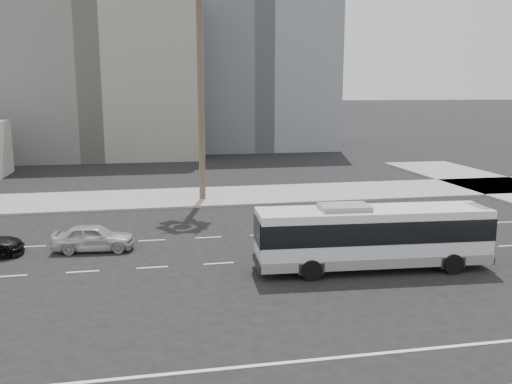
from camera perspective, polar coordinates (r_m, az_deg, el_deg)
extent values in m
plane|color=black|center=(25.64, 2.79, -7.13)|extent=(700.00, 700.00, 0.00)
cube|color=gray|center=(40.39, -2.44, -0.37)|extent=(120.00, 7.00, 0.15)
cube|color=slate|center=(68.97, -16.43, 11.28)|extent=(24.00, 18.00, 18.00)
cube|color=slate|center=(77.12, -0.64, 14.59)|extent=(20.00, 20.00, 26.00)
cube|color=beige|center=(274.08, -10.47, 13.56)|extent=(42.00, 42.00, 44.00)
cube|color=slate|center=(260.15, 0.35, 16.77)|extent=(26.00, 26.00, 70.00)
cube|color=slate|center=(294.49, 4.10, 15.06)|extent=(22.00, 22.00, 60.00)
cube|color=silver|center=(24.49, 12.17, -4.36)|extent=(10.35, 2.86, 2.29)
cube|color=black|center=(24.42, 12.20, -3.66)|extent=(10.42, 2.92, 0.97)
cube|color=gray|center=(24.77, 12.08, -6.63)|extent=(10.37, 2.90, 0.44)
cube|color=gray|center=(23.72, 9.34, -1.68)|extent=(2.20, 1.54, 0.26)
cube|color=#262628|center=(26.52, 21.95, -1.49)|extent=(0.62, 1.62, 0.26)
cylinder|color=black|center=(25.31, 19.95, -6.99)|extent=(0.88, 0.26, 0.88)
cylinder|color=black|center=(27.17, 17.51, -5.63)|extent=(0.88, 0.26, 0.88)
cylinder|color=black|center=(22.81, 6.15, -8.33)|extent=(0.88, 0.26, 0.88)
cylinder|color=black|center=(24.86, 4.62, -6.67)|extent=(0.88, 0.26, 0.88)
imported|color=#B4B4B4|center=(28.04, -16.70, -4.60)|extent=(1.91, 4.05, 1.34)
cylinder|color=brown|center=(38.28, -5.83, 10.18)|extent=(0.41, 0.41, 15.03)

